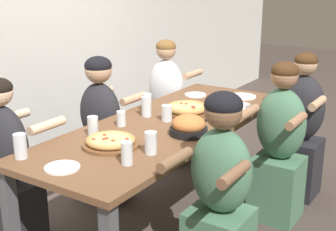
{
  "coord_description": "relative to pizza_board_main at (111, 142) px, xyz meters",
  "views": [
    {
      "loc": [
        -2.62,
        -1.7,
        1.77
      ],
      "look_at": [
        0.0,
        0.0,
        0.82
      ],
      "focal_mm": 50.0,
      "sensor_mm": 36.0,
      "label": 1
    }
  ],
  "objects": [
    {
      "name": "dining_table",
      "position": [
        0.58,
        -0.04,
        -0.1
      ],
      "size": [
        2.31,
        0.86,
        0.77
      ],
      "color": "brown",
      "rests_on": "ground"
    },
    {
      "name": "diner_far_left",
      "position": [
        -0.3,
        0.61,
        -0.27
      ],
      "size": [
        0.51,
        0.4,
        1.17
      ],
      "rotation": [
        0.0,
        0.0,
        -1.57
      ],
      "color": "#232328",
      "rests_on": "ground"
    },
    {
      "name": "diner_far_center",
      "position": [
        0.61,
        0.61,
        -0.25
      ],
      "size": [
        0.51,
        0.4,
        1.17
      ],
      "rotation": [
        0.0,
        0.0,
        -1.57
      ],
      "color": "#232328",
      "rests_on": "ground"
    },
    {
      "name": "empty_plate_b",
      "position": [
        1.22,
        -0.27,
        -0.02
      ],
      "size": [
        0.22,
        0.22,
        0.02
      ],
      "color": "white",
      "rests_on": "dining_table"
    },
    {
      "name": "diner_near_right",
      "position": [
        1.53,
        -0.69,
        -0.26
      ],
      "size": [
        0.51,
        0.4,
        1.19
      ],
      "rotation": [
        0.0,
        0.0,
        1.57
      ],
      "color": "#232328",
      "rests_on": "ground"
    },
    {
      "name": "empty_plate_d",
      "position": [
        1.34,
        0.18,
        -0.02
      ],
      "size": [
        0.18,
        0.18,
        0.02
      ],
      "color": "white",
      "rests_on": "dining_table"
    },
    {
      "name": "drinking_glass_f",
      "position": [
        0.08,
        0.22,
        0.03
      ],
      "size": [
        0.07,
        0.07,
        0.13
      ],
      "color": "silver",
      "rests_on": "dining_table"
    },
    {
      "name": "drinking_glass_g",
      "position": [
        0.61,
        -0.01,
        0.03
      ],
      "size": [
        0.07,
        0.07,
        0.11
      ],
      "color": "silver",
      "rests_on": "dining_table"
    },
    {
      "name": "empty_plate_c",
      "position": [
        -0.41,
        -0.0,
        -0.02
      ],
      "size": [
        0.19,
        0.19,
        0.02
      ],
      "color": "white",
      "rests_on": "dining_table"
    },
    {
      "name": "diner_near_midleft",
      "position": [
        0.12,
        -0.69,
        -0.25
      ],
      "size": [
        0.51,
        0.4,
        1.18
      ],
      "rotation": [
        0.0,
        0.0,
        1.57
      ],
      "color": "#477556",
      "rests_on": "ground"
    },
    {
      "name": "diner_near_midright",
      "position": [
        1.06,
        -0.69,
        -0.25
      ],
      "size": [
        0.51,
        0.4,
        1.19
      ],
      "rotation": [
        0.0,
        0.0,
        1.57
      ],
      "color": "#477556",
      "rests_on": "ground"
    },
    {
      "name": "pizza_board_main",
      "position": [
        0.0,
        0.0,
        0.0
      ],
      "size": [
        0.35,
        0.35,
        0.05
      ],
      "color": "brown",
      "rests_on": "dining_table"
    },
    {
      "name": "drinking_glass_h",
      "position": [
        0.62,
        0.17,
        0.05
      ],
      "size": [
        0.07,
        0.07,
        0.15
      ],
      "color": "silver",
      "rests_on": "dining_table"
    },
    {
      "name": "skillet_bowl",
      "position": [
        0.44,
        -0.29,
        0.03
      ],
      "size": [
        0.36,
        0.25,
        0.13
      ],
      "color": "black",
      "rests_on": "dining_table"
    },
    {
      "name": "pizza_board_second",
      "position": [
        0.84,
        -0.04,
        0.01
      ],
      "size": [
        0.33,
        0.33,
        0.07
      ],
      "color": "brown",
      "rests_on": "dining_table"
    },
    {
      "name": "diner_far_right",
      "position": [
        1.55,
        0.61,
        -0.25
      ],
      "size": [
        0.51,
        0.4,
        1.19
      ],
      "rotation": [
        0.0,
        0.0,
        -1.57
      ],
      "color": "silver",
      "rests_on": "ground"
    },
    {
      "name": "drinking_glass_c",
      "position": [
        -0.17,
        -0.26,
        0.03
      ],
      "size": [
        0.06,
        0.06,
        0.13
      ],
      "color": "silver",
      "rests_on": "dining_table"
    },
    {
      "name": "empty_plate_a",
      "position": [
        1.5,
        -0.18,
        -0.02
      ],
      "size": [
        0.23,
        0.23,
        0.02
      ],
      "color": "white",
      "rests_on": "dining_table"
    },
    {
      "name": "drinking_glass_d",
      "position": [
        -0.43,
        0.3,
        0.04
      ],
      "size": [
        0.07,
        0.07,
        0.14
      ],
      "color": "silver",
      "rests_on": "dining_table"
    },
    {
      "name": "drinking_glass_b",
      "position": [
        0.34,
        0.19,
        0.02
      ],
      "size": [
        0.06,
        0.06,
        0.1
      ],
      "color": "silver",
      "rests_on": "dining_table"
    },
    {
      "name": "drinking_glass_e",
      "position": [
        0.03,
        -0.28,
        0.03
      ],
      "size": [
        0.07,
        0.07,
        0.13
      ],
      "color": "silver",
      "rests_on": "dining_table"
    },
    {
      "name": "drinking_glass_a",
      "position": [
        0.72,
        0.24,
        0.04
      ],
      "size": [
        0.07,
        0.07,
        0.14
      ],
      "color": "silver",
      "rests_on": "dining_table"
    },
    {
      "name": "ground_plane",
      "position": [
        0.58,
        -0.04,
        -0.79
      ],
      "size": [
        18.0,
        18.0,
        0.0
      ],
      "primitive_type": "plane",
      "color": "#423833",
      "rests_on": "ground"
    }
  ]
}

